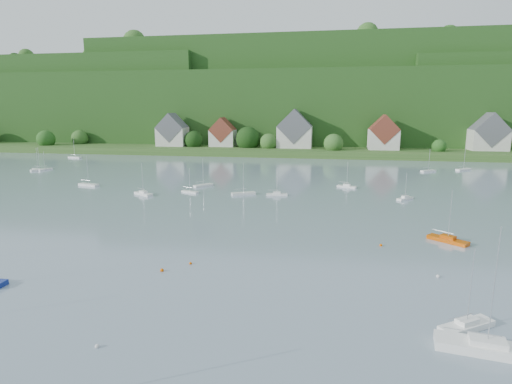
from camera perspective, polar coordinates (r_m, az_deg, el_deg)
far_shore_strip at (r=210.07m, az=4.20°, el=6.02°), size 600.00×60.00×3.00m
forested_ridge at (r=277.45m, az=5.80°, el=11.71°), size 620.00×181.22×69.89m
village_building_0 at (r=209.64m, az=-11.42°, el=8.01°), size 14.00×10.40×16.00m
village_building_1 at (r=203.93m, az=-4.58°, el=7.90°), size 12.00×9.36×14.00m
village_building_2 at (r=197.05m, az=5.34°, el=8.21°), size 16.00×11.44×18.00m
village_building_3 at (r=195.97m, az=17.13°, el=7.49°), size 13.00×10.40×15.50m
village_building_4 at (r=210.17m, az=29.34°, el=6.82°), size 15.00×10.40×16.50m
near_sailboat_3 at (r=46.80m, az=26.98°, el=-15.97°), size 5.94×4.78×8.15m
near_sailboat_4 at (r=43.61m, az=29.17°, el=-18.10°), size 8.75×3.71×11.45m
near_sailboat_5 at (r=73.50m, az=24.88°, el=-5.93°), size 5.91×5.45×8.50m
mooring_buoy_0 at (r=56.83m, az=-12.80°, el=-10.57°), size 0.49×0.49×0.49m
mooring_buoy_1 at (r=42.08m, az=-20.99°, el=-19.33°), size 0.42×0.42×0.42m
mooring_buoy_2 at (r=67.89m, az=16.78°, el=-7.12°), size 0.46×0.46×0.46m
mooring_buoy_3 at (r=58.54m, az=-8.99°, el=-9.76°), size 0.40×0.40×0.40m
mooring_buoy_4 at (r=58.36m, az=23.73°, el=-10.69°), size 0.49×0.49×0.49m
far_sailboat_cluster at (r=126.14m, az=3.60°, el=1.94°), size 203.11×72.42×8.53m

